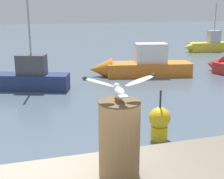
{
  "coord_description": "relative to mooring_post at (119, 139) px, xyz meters",
  "views": [
    {
      "loc": [
        0.05,
        -3.18,
        3.38
      ],
      "look_at": [
        0.9,
        -0.29,
        2.57
      ],
      "focal_mm": 49.67,
      "sensor_mm": 36.0,
      "label": 1
    }
  ],
  "objects": [
    {
      "name": "boat_yellow",
      "position": [
        12.85,
        18.16,
        -1.64
      ],
      "size": [
        3.66,
        0.9,
        3.58
      ],
      "color": "yellow",
      "rests_on": "ground_plane"
    },
    {
      "name": "boat_orange",
      "position": [
        4.7,
        11.59,
        -1.63
      ],
      "size": [
        5.18,
        2.11,
        1.81
      ],
      "color": "orange",
      "rests_on": "ground_plane"
    },
    {
      "name": "channel_buoy",
      "position": [
        2.46,
        4.24,
        -1.66
      ],
      "size": [
        0.56,
        0.56,
        1.33
      ],
      "color": "yellow",
      "rests_on": "ground_plane"
    },
    {
      "name": "mooring_post",
      "position": [
        0.0,
        0.0,
        0.0
      ],
      "size": [
        0.4,
        0.4,
        0.77
      ],
      "primitive_type": "cylinder",
      "color": "brown",
      "rests_on": "harbor_quay"
    },
    {
      "name": "seagull",
      "position": [
        0.0,
        0.0,
        0.51
      ],
      "size": [
        0.68,
        0.39,
        0.26
      ],
      "color": "#C66B60",
      "rests_on": "mooring_post"
    },
    {
      "name": "boat_navy",
      "position": [
        -1.0,
        10.51,
        -1.65
      ],
      "size": [
        4.23,
        2.19,
        4.68
      ],
      "color": "navy",
      "rests_on": "ground_plane"
    }
  ]
}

